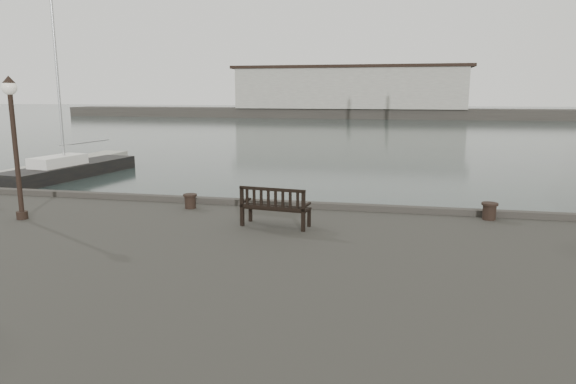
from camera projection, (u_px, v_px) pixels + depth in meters
name	position (u px, v px, depth m)	size (l,w,h in m)	color
ground	(321.00, 255.00, 16.30)	(400.00, 400.00, 0.00)	black
pontoon	(8.00, 177.00, 29.97)	(2.00, 24.00, 0.50)	#ABAA9E
breakwater	(366.00, 97.00, 104.75)	(140.00, 9.50, 12.20)	#383530
bench	(275.00, 214.00, 13.64)	(1.89, 0.86, 1.05)	black
bollard_left	(190.00, 201.00, 15.83)	(0.42, 0.42, 0.44)	black
bollard_right	(489.00, 211.00, 14.40)	(0.46, 0.46, 0.48)	black
lamp_post	(13.00, 129.00, 14.03)	(0.40, 0.40, 3.97)	black
yacht_c	(71.00, 173.00, 31.49)	(3.59, 9.80, 12.89)	black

